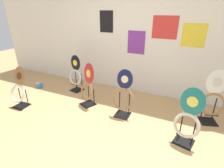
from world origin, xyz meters
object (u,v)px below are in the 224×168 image
(toilet_seat_display_teal_sax, at_px, (188,121))
(toilet_seat_display_navy_moon, at_px, (123,96))
(paint_can, at_px, (39,85))
(toilet_seat_display_woodgrain, at_px, (19,90))
(toilet_seat_display_crimson_swirl, at_px, (87,87))
(toilet_seat_display_white_plain, at_px, (214,99))
(toilet_seat_display_jazz_black, at_px, (76,75))

(toilet_seat_display_teal_sax, bearing_deg, toilet_seat_display_navy_moon, 165.55)
(toilet_seat_display_teal_sax, bearing_deg, paint_can, 170.95)
(toilet_seat_display_teal_sax, distance_m, paint_can, 3.64)
(toilet_seat_display_woodgrain, height_order, paint_can, toilet_seat_display_woodgrain)
(toilet_seat_display_woodgrain, relative_size, toilet_seat_display_navy_moon, 0.92)
(toilet_seat_display_crimson_swirl, height_order, paint_can, toilet_seat_display_crimson_swirl)
(toilet_seat_display_white_plain, height_order, toilet_seat_display_jazz_black, toilet_seat_display_white_plain)
(toilet_seat_display_jazz_black, height_order, paint_can, toilet_seat_display_jazz_black)
(toilet_seat_display_woodgrain, bearing_deg, toilet_seat_display_white_plain, 16.25)
(toilet_seat_display_navy_moon, bearing_deg, toilet_seat_display_jazz_black, 159.76)
(toilet_seat_display_woodgrain, bearing_deg, toilet_seat_display_crimson_swirl, 27.96)
(toilet_seat_display_woodgrain, xyz_separation_m, toilet_seat_display_navy_moon, (2.06, 0.59, 0.05))
(toilet_seat_display_jazz_black, relative_size, paint_can, 5.41)
(toilet_seat_display_crimson_swirl, xyz_separation_m, paint_can, (-1.62, 0.21, -0.33))
(toilet_seat_display_white_plain, distance_m, toilet_seat_display_crimson_swirl, 2.34)
(toilet_seat_display_teal_sax, xyz_separation_m, paint_can, (-3.58, 0.57, -0.32))
(toilet_seat_display_woodgrain, distance_m, toilet_seat_display_navy_moon, 2.14)
(toilet_seat_display_navy_moon, height_order, toilet_seat_display_teal_sax, toilet_seat_display_navy_moon)
(toilet_seat_display_crimson_swirl, relative_size, paint_can, 5.47)
(toilet_seat_display_woodgrain, distance_m, toilet_seat_display_jazz_black, 1.28)
(paint_can, bearing_deg, toilet_seat_display_teal_sax, -9.05)
(toilet_seat_display_navy_moon, xyz_separation_m, toilet_seat_display_jazz_black, (-1.46, 0.54, -0.00))
(toilet_seat_display_navy_moon, xyz_separation_m, paint_can, (-2.44, 0.28, -0.34))
(toilet_seat_display_woodgrain, xyz_separation_m, paint_can, (-0.38, 0.86, -0.29))
(toilet_seat_display_crimson_swirl, distance_m, toilet_seat_display_navy_moon, 0.82)
(toilet_seat_display_woodgrain, distance_m, toilet_seat_display_teal_sax, 3.21)
(toilet_seat_display_navy_moon, height_order, paint_can, toilet_seat_display_navy_moon)
(toilet_seat_display_white_plain, xyz_separation_m, toilet_seat_display_woodgrain, (-3.55, -1.04, -0.11))
(paint_can, bearing_deg, toilet_seat_display_crimson_swirl, -7.27)
(toilet_seat_display_white_plain, height_order, toilet_seat_display_crimson_swirl, toilet_seat_display_white_plain)
(toilet_seat_display_white_plain, bearing_deg, toilet_seat_display_crimson_swirl, -170.72)
(toilet_seat_display_teal_sax, bearing_deg, toilet_seat_display_woodgrain, -174.73)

